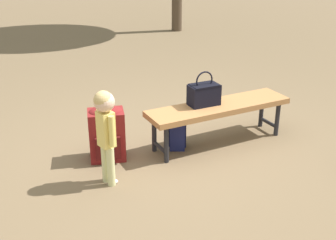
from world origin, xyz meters
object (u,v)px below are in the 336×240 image
(backpack_large, at_px, (107,132))
(handbag, at_px, (204,94))
(child_standing, at_px, (105,123))
(park_bench, at_px, (219,109))
(backpack_small, at_px, (177,132))

(backpack_large, bearing_deg, handbag, 175.58)
(handbag, relative_size, backpack_large, 0.62)
(child_standing, xyz_separation_m, backpack_large, (-0.13, -0.47, -0.30))
(handbag, bearing_deg, park_bench, 160.16)
(park_bench, distance_m, backpack_small, 0.50)
(child_standing, bearing_deg, backpack_large, -105.61)
(handbag, height_order, backpack_large, handbag)
(backpack_large, distance_m, backpack_small, 0.76)
(backpack_large, bearing_deg, park_bench, 173.48)
(park_bench, xyz_separation_m, backpack_large, (1.20, -0.14, -0.10))
(park_bench, bearing_deg, backpack_large, -6.52)
(child_standing, xyz_separation_m, backpack_small, (-0.88, -0.41, -0.42))
(child_standing, distance_m, backpack_small, 1.06)
(backpack_large, bearing_deg, child_standing, 74.39)
(handbag, xyz_separation_m, child_standing, (1.18, 0.39, 0.02))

